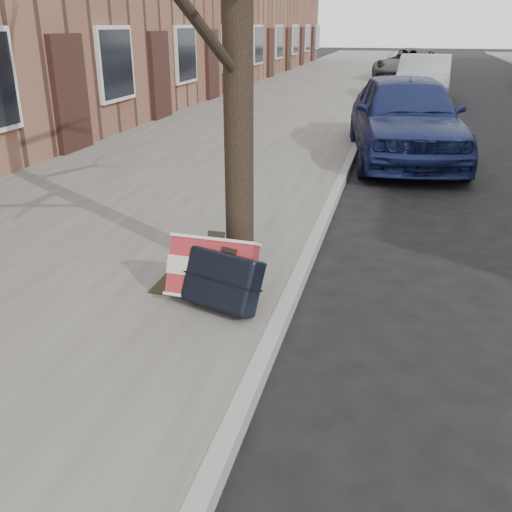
% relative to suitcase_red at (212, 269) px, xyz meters
% --- Properties ---
extents(ground, '(120.00, 120.00, 0.00)m').
position_rel_suitcase_red_xyz_m(ground, '(1.85, -0.80, -0.39)').
color(ground, black).
rests_on(ground, ground).
extents(near_sidewalk, '(5.00, 70.00, 0.12)m').
position_rel_suitcase_red_xyz_m(near_sidewalk, '(-1.85, 14.20, -0.33)').
color(near_sidewalk, slate).
rests_on(near_sidewalk, ground).
extents(dirt_patch, '(0.85, 0.85, 0.02)m').
position_rel_suitcase_red_xyz_m(dirt_patch, '(-0.15, 0.40, -0.26)').
color(dirt_patch, black).
rests_on(dirt_patch, near_sidewalk).
extents(suitcase_red, '(0.72, 0.43, 0.54)m').
position_rel_suitcase_red_xyz_m(suitcase_red, '(0.00, 0.00, 0.00)').
color(suitcase_red, maroon).
rests_on(suitcase_red, near_sidewalk).
extents(suitcase_navy, '(0.72, 0.56, 0.49)m').
position_rel_suitcase_red_xyz_m(suitcase_navy, '(0.12, -0.12, -0.03)').
color(suitcase_navy, black).
rests_on(suitcase_navy, near_sidewalk).
extents(car_near_front, '(2.35, 4.60, 1.50)m').
position_rel_suitcase_red_xyz_m(car_near_front, '(1.45, 6.38, 0.36)').
color(car_near_front, '#161F4C').
rests_on(car_near_front, ground).
extents(car_near_mid, '(1.69, 4.31, 1.40)m').
position_rel_suitcase_red_xyz_m(car_near_mid, '(1.94, 14.60, 0.31)').
color(car_near_mid, '#9C9FA3').
rests_on(car_near_mid, ground).
extents(car_near_back, '(3.26, 5.14, 1.32)m').
position_rel_suitcase_red_xyz_m(car_near_back, '(1.52, 22.18, 0.27)').
color(car_near_back, '#3E3E44').
rests_on(car_near_back, ground).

